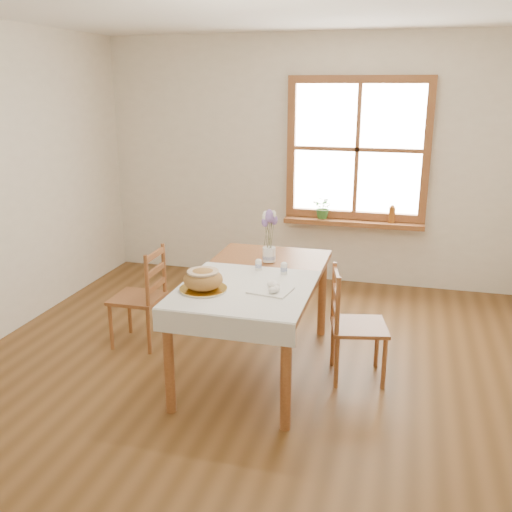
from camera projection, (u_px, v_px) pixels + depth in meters
The scene contains 18 objects.
ground at pixel (245, 386), 4.13m from camera, with size 5.00×5.00×0.00m, color brown.
room_walls at pixel (244, 148), 3.63m from camera, with size 4.60×5.10×2.65m.
window at pixel (357, 149), 5.86m from camera, with size 1.46×0.08×1.46m.
window_sill at pixel (353, 223), 6.02m from camera, with size 1.46×0.20×0.05m.
dining_table at pixel (256, 286), 4.21m from camera, with size 0.90×1.60×0.75m.
table_linen at pixel (245, 289), 3.91m from camera, with size 0.91×0.99×0.01m, color silver.
chair_left at pixel (137, 296), 4.70m from camera, with size 0.39×0.41×0.84m, color #975A2E, non-canonical shape.
chair_right at pixel (359, 325), 4.15m from camera, with size 0.39×0.41×0.84m, color #975A2E, non-canonical shape.
bread_plate at pixel (203, 289), 3.86m from camera, with size 0.31×0.31×0.02m, color white.
bread_loaf at pixel (203, 278), 3.83m from camera, with size 0.27×0.27×0.15m, color #A37039.
egg_napkin at pixel (270, 290), 3.84m from camera, with size 0.27×0.23×0.01m, color silver.
eggs at pixel (271, 286), 3.84m from camera, with size 0.21×0.18×0.05m, color white, non-canonical shape.
salt_shaker at pixel (258, 265), 4.26m from camera, with size 0.05×0.05×0.09m, color white.
pepper_shaker at pixel (284, 268), 4.17m from camera, with size 0.05×0.05×0.10m, color white.
flower_vase at pixel (269, 255), 4.48m from camera, with size 0.10×0.10×0.11m, color white.
lavender_bouquet at pixel (269, 228), 4.41m from camera, with size 0.18×0.18×0.34m, color #735598, non-canonical shape.
potted_plant at pixel (324, 210), 6.07m from camera, with size 0.21×0.24×0.18m, color #326E2C.
amber_bottle at pixel (392, 214), 5.89m from camera, with size 0.07×0.07×0.19m, color #98531C.
Camera 1 is at (1.03, -3.53, 2.11)m, focal length 40.00 mm.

